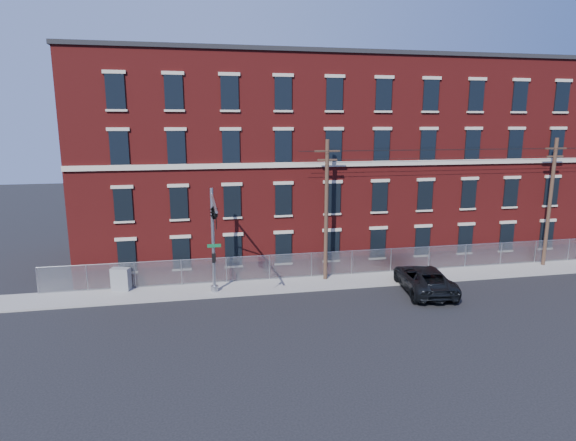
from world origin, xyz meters
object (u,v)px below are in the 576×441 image
(pickup_truck, at_px, (424,279))
(utility_pole_near, at_px, (326,208))
(traffic_signal_mast, at_px, (214,221))
(utility_cabinet, at_px, (121,279))

(pickup_truck, bearing_deg, utility_pole_near, -22.43)
(utility_pole_near, height_order, pickup_truck, utility_pole_near)
(traffic_signal_mast, xyz_separation_m, pickup_truck, (13.92, -0.09, -4.51))
(traffic_signal_mast, height_order, utility_pole_near, utility_pole_near)
(utility_cabinet, bearing_deg, utility_pole_near, 15.88)
(utility_cabinet, bearing_deg, traffic_signal_mast, -14.20)
(traffic_signal_mast, bearing_deg, pickup_truck, -0.39)
(utility_pole_near, height_order, utility_cabinet, utility_pole_near)
(traffic_signal_mast, distance_m, utility_cabinet, 8.55)
(utility_pole_near, distance_m, utility_cabinet, 14.87)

